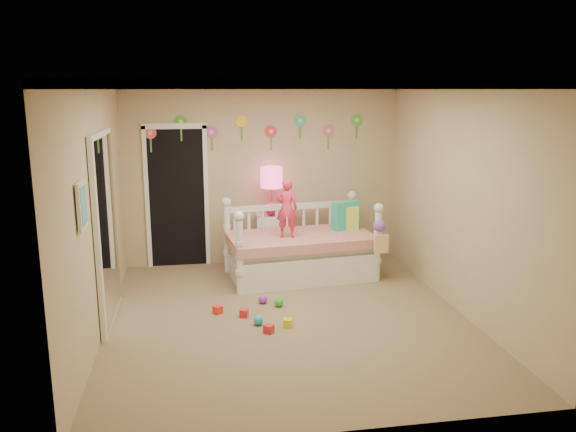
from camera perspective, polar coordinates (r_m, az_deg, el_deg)
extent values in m
cube|color=#7F684C|center=(6.62, -0.01, -10.07)|extent=(4.00, 4.50, 0.01)
cube|color=white|center=(6.11, -0.01, 13.07)|extent=(4.00, 4.50, 0.01)
cube|color=tan|center=(8.43, -2.51, 4.04)|extent=(4.00, 0.01, 2.60)
cube|color=tan|center=(6.23, -18.46, 0.38)|extent=(0.01, 4.50, 2.60)
cube|color=tan|center=(6.84, 16.76, 1.53)|extent=(0.01, 4.50, 2.60)
cube|color=#23B18F|center=(8.13, 5.76, 0.06)|extent=(0.42, 0.27, 0.40)
cube|color=#BFE646|center=(8.12, 5.77, -0.20)|extent=(0.36, 0.16, 0.33)
imported|color=#F0365D|center=(7.59, -0.13, 0.77)|extent=(0.32, 0.25, 0.79)
cube|color=white|center=(8.45, -1.61, -2.36)|extent=(0.46, 0.36, 0.74)
sphere|color=#EB1F5F|center=(8.35, -1.63, 0.74)|extent=(0.19, 0.19, 0.19)
cylinder|color=#EB1F5F|center=(8.31, -1.64, 2.11)|extent=(0.03, 0.03, 0.41)
cylinder|color=#FF4C92|center=(8.26, -1.65, 3.87)|extent=(0.32, 0.32, 0.30)
cube|color=black|center=(8.40, -10.97, 1.96)|extent=(0.90, 0.04, 2.07)
cube|color=white|center=(6.57, -17.57, -1.20)|extent=(0.07, 1.30, 2.10)
cube|color=white|center=(5.31, -19.78, 1.00)|extent=(0.05, 0.34, 0.42)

